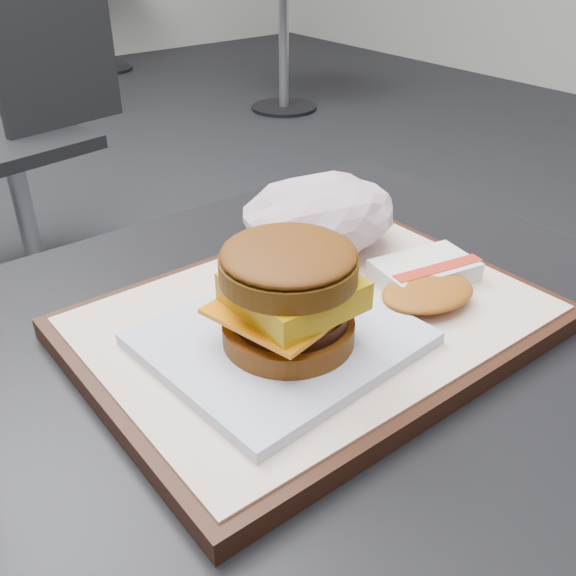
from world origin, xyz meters
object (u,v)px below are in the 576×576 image
(serving_tray, at_px, (314,322))
(hash_brown, at_px, (426,280))
(customer_table, at_px, (266,522))
(crumpled_wrapper, at_px, (321,216))
(neighbor_chair, at_px, (27,123))
(breakfast_sandwich, at_px, (287,305))

(serving_tray, height_order, hash_brown, hash_brown)
(customer_table, xyz_separation_m, crumpled_wrapper, (0.14, 0.10, 0.24))
(crumpled_wrapper, bearing_deg, neighbor_chair, 82.88)
(neighbor_chair, bearing_deg, hash_brown, -95.95)
(breakfast_sandwich, height_order, hash_brown, breakfast_sandwich)
(serving_tray, height_order, breakfast_sandwich, breakfast_sandwich)
(hash_brown, bearing_deg, customer_table, 172.00)
(breakfast_sandwich, relative_size, neighbor_chair, 0.23)
(hash_brown, bearing_deg, serving_tray, 161.70)
(customer_table, distance_m, breakfast_sandwich, 0.25)
(crumpled_wrapper, height_order, neighbor_chair, neighbor_chair)
(neighbor_chair, bearing_deg, serving_tray, -99.41)
(hash_brown, relative_size, crumpled_wrapper, 0.80)
(crumpled_wrapper, distance_m, neighbor_chair, 1.64)
(breakfast_sandwich, relative_size, crumpled_wrapper, 1.27)
(serving_tray, distance_m, breakfast_sandwich, 0.07)
(crumpled_wrapper, bearing_deg, customer_table, -145.94)
(serving_tray, xyz_separation_m, breakfast_sandwich, (-0.05, -0.03, 0.05))
(serving_tray, bearing_deg, hash_brown, -18.30)
(crumpled_wrapper, bearing_deg, hash_brown, -80.13)
(hash_brown, distance_m, neighbor_chair, 1.75)
(serving_tray, relative_size, crumpled_wrapper, 2.40)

